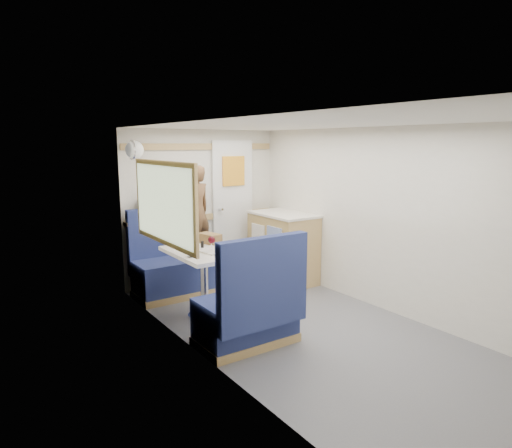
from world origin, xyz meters
TOP-DOWN VIEW (x-y plane):
  - floor at (0.00, 0.00)m, footprint 4.50×4.50m
  - ceiling at (0.00, 0.00)m, footprint 4.50×4.50m
  - wall_back at (0.00, 2.25)m, footprint 2.20×0.02m
  - wall_left at (-1.10, 0.00)m, footprint 0.02×4.50m
  - wall_right at (1.10, 0.00)m, footprint 0.02×4.50m
  - oak_trim_low at (0.00, 2.23)m, footprint 2.15×0.02m
  - oak_trim_high at (0.00, 2.23)m, footprint 2.15×0.02m
  - side_window at (-1.08, 1.00)m, footprint 0.04×1.30m
  - rear_door at (0.45, 2.22)m, footprint 0.62×0.12m
  - dinette_table at (-0.65, 1.00)m, footprint 0.62×0.92m
  - bench_far at (-0.65, 1.86)m, footprint 0.90×0.59m
  - bench_near at (-0.65, 0.14)m, footprint 0.90×0.59m
  - ledge at (-0.65, 2.12)m, footprint 0.90×0.14m
  - dome_light at (-1.04, 1.85)m, footprint 0.20×0.20m
  - galley_counter at (0.82, 1.55)m, footprint 0.57×0.92m
  - person at (-0.27, 1.89)m, footprint 0.46×0.36m
  - duffel_bag at (-0.60, 2.12)m, footprint 0.59×0.37m
  - tray at (-0.59, 0.93)m, footprint 0.31×0.37m
  - orange_fruit at (-0.57, 0.71)m, footprint 0.07×0.07m
  - cheese_block at (-0.57, 0.76)m, footprint 0.10×0.06m
  - wine_glass at (-0.62, 0.89)m, footprint 0.08×0.08m
  - tumbler_left at (-0.88, 0.84)m, footprint 0.07×0.07m
  - tumbler_right at (-0.66, 1.16)m, footprint 0.08×0.08m
  - beer_glass at (-0.43, 1.18)m, footprint 0.06×0.06m
  - pepper_grinder at (-0.63, 1.07)m, footprint 0.03×0.03m
  - bread_loaf at (-0.43, 1.28)m, footprint 0.20×0.29m

SIDE VIEW (x-z plane):
  - floor at x=0.00m, z-range 0.00..0.00m
  - bench_far at x=-0.65m, z-range -0.22..0.83m
  - bench_near at x=-0.65m, z-range -0.22..0.83m
  - galley_counter at x=0.82m, z-range 0.01..0.93m
  - dinette_table at x=-0.65m, z-range 0.21..0.93m
  - tray at x=-0.59m, z-range 0.72..0.74m
  - cheese_block at x=-0.57m, z-range 0.74..0.77m
  - pepper_grinder at x=-0.63m, z-range 0.72..0.81m
  - beer_glass at x=-0.43m, z-range 0.72..0.82m
  - orange_fruit at x=-0.57m, z-range 0.74..0.81m
  - bread_loaf at x=-0.43m, z-range 0.72..0.83m
  - tumbler_left at x=-0.88m, z-range 0.72..0.84m
  - tumbler_right at x=-0.66m, z-range 0.72..0.84m
  - wine_glass at x=-0.62m, z-range 0.76..0.93m
  - oak_trim_low at x=0.00m, z-range 0.81..0.89m
  - ledge at x=-0.65m, z-range 0.86..0.90m
  - rear_door at x=0.45m, z-range 0.04..1.90m
  - wall_back at x=0.00m, z-range 0.00..2.00m
  - wall_left at x=-1.10m, z-range 0.00..2.00m
  - wall_right at x=1.10m, z-range 0.00..2.00m
  - person at x=-0.27m, z-range 0.45..1.56m
  - duffel_bag at x=-0.60m, z-range 0.90..1.16m
  - side_window at x=-1.08m, z-range 0.89..1.61m
  - dome_light at x=-1.04m, z-range 1.65..1.85m
  - oak_trim_high at x=0.00m, z-range 1.74..1.82m
  - ceiling at x=0.00m, z-range 2.00..2.00m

